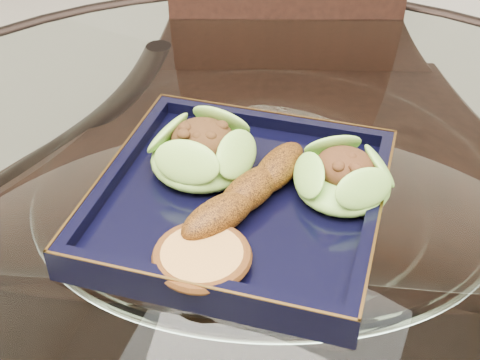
% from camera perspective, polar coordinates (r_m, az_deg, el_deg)
% --- Properties ---
extents(dining_table, '(1.13, 1.13, 0.77)m').
position_cam_1_polar(dining_table, '(0.77, 1.82, -12.30)').
color(dining_table, white).
rests_on(dining_table, ground).
extents(dining_chair, '(0.49, 0.49, 0.86)m').
position_cam_1_polar(dining_chair, '(1.11, 3.58, -1.71)').
color(dining_chair, black).
rests_on(dining_chair, ground).
extents(navy_plate, '(0.31, 0.31, 0.02)m').
position_cam_1_polar(navy_plate, '(0.65, -0.00, -2.07)').
color(navy_plate, black).
rests_on(navy_plate, dining_table).
extents(lettuce_wrap_left, '(0.14, 0.14, 0.04)m').
position_cam_1_polar(lettuce_wrap_left, '(0.67, -3.26, 2.28)').
color(lettuce_wrap_left, olive).
rests_on(lettuce_wrap_left, navy_plate).
extents(lettuce_wrap_right, '(0.12, 0.12, 0.03)m').
position_cam_1_polar(lettuce_wrap_right, '(0.65, 8.80, 0.05)').
color(lettuce_wrap_right, '#5B9B2D').
rests_on(lettuce_wrap_right, navy_plate).
extents(roasted_plantain, '(0.08, 0.17, 0.03)m').
position_cam_1_polar(roasted_plantain, '(0.63, 0.87, -0.88)').
color(roasted_plantain, '#68360A').
rests_on(roasted_plantain, navy_plate).
extents(crumb_patty, '(0.08, 0.08, 0.01)m').
position_cam_1_polar(crumb_patty, '(0.58, -3.25, -6.66)').
color(crumb_patty, '#BE843F').
rests_on(crumb_patty, navy_plate).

